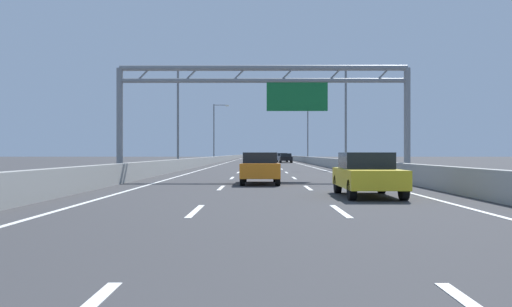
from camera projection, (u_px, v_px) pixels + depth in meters
name	position (u px, v px, depth m)	size (l,w,h in m)	color
ground_plane	(261.00, 161.00, 101.00)	(260.00, 260.00, 0.00)	#38383A
lane_dash_left_1	(195.00, 211.00, 13.52)	(0.16, 3.00, 0.01)	white
lane_dash_left_2	(221.00, 188.00, 22.52)	(0.16, 3.00, 0.01)	white
lane_dash_left_3	(232.00, 178.00, 31.52)	(0.16, 3.00, 0.01)	white
lane_dash_left_4	(238.00, 173.00, 40.52)	(0.16, 3.00, 0.01)	white
lane_dash_left_5	(242.00, 169.00, 49.52)	(0.16, 3.00, 0.01)	white
lane_dash_left_6	(245.00, 167.00, 58.52)	(0.16, 3.00, 0.01)	white
lane_dash_left_7	(247.00, 165.00, 67.52)	(0.16, 3.00, 0.01)	white
lane_dash_left_8	(248.00, 163.00, 76.52)	(0.16, 3.00, 0.01)	white
lane_dash_left_9	(249.00, 162.00, 85.51)	(0.16, 3.00, 0.01)	white
lane_dash_left_10	(250.00, 162.00, 94.51)	(0.16, 3.00, 0.01)	white
lane_dash_left_11	(251.00, 161.00, 103.51)	(0.16, 3.00, 0.01)	white
lane_dash_left_12	(252.00, 160.00, 112.51)	(0.16, 3.00, 0.01)	white
lane_dash_left_13	(252.00, 160.00, 121.51)	(0.16, 3.00, 0.01)	white
lane_dash_left_14	(253.00, 159.00, 130.51)	(0.16, 3.00, 0.01)	white
lane_dash_left_15	(253.00, 159.00, 139.51)	(0.16, 3.00, 0.01)	white
lane_dash_left_16	(254.00, 159.00, 148.51)	(0.16, 3.00, 0.01)	white
lane_dash_left_17	(254.00, 158.00, 157.51)	(0.16, 3.00, 0.01)	white
lane_dash_right_1	(340.00, 211.00, 13.49)	(0.16, 3.00, 0.01)	white
lane_dash_right_2	(308.00, 188.00, 22.49)	(0.16, 3.00, 0.01)	white
lane_dash_right_3	(294.00, 178.00, 31.49)	(0.16, 3.00, 0.01)	white
lane_dash_right_4	(286.00, 173.00, 40.49)	(0.16, 3.00, 0.01)	white
lane_dash_right_5	(282.00, 169.00, 49.49)	(0.16, 3.00, 0.01)	white
lane_dash_right_6	(278.00, 167.00, 58.49)	(0.16, 3.00, 0.01)	white
lane_dash_right_7	(276.00, 165.00, 67.49)	(0.16, 3.00, 0.01)	white
lane_dash_right_8	(274.00, 163.00, 76.49)	(0.16, 3.00, 0.01)	white
lane_dash_right_9	(272.00, 162.00, 85.49)	(0.16, 3.00, 0.01)	white
lane_dash_right_10	(271.00, 162.00, 94.49)	(0.16, 3.00, 0.01)	white
lane_dash_right_11	(270.00, 161.00, 103.49)	(0.16, 3.00, 0.01)	white
lane_dash_right_12	(269.00, 160.00, 112.49)	(0.16, 3.00, 0.01)	white
lane_dash_right_13	(269.00, 160.00, 121.49)	(0.16, 3.00, 0.01)	white
lane_dash_right_14	(268.00, 159.00, 130.49)	(0.16, 3.00, 0.01)	white
lane_dash_right_15	(267.00, 159.00, 139.49)	(0.16, 3.00, 0.01)	white
lane_dash_right_16	(267.00, 159.00, 148.49)	(0.16, 3.00, 0.01)	white
lane_dash_right_17	(266.00, 158.00, 157.49)	(0.16, 3.00, 0.01)	white
edge_line_left	(229.00, 162.00, 89.04)	(0.16, 176.00, 0.01)	white
edge_line_right	(293.00, 162.00, 88.97)	(0.16, 176.00, 0.01)	white
barrier_left	(227.00, 158.00, 111.05)	(0.45, 220.00, 0.95)	#9E9E99
barrier_right	(294.00, 158.00, 110.96)	(0.45, 220.00, 0.95)	#9E9E99
sign_gantry	(268.00, 92.00, 30.35)	(16.40, 0.36, 6.36)	gray
streetlamp_left_mid	(180.00, 110.00, 49.95)	(2.58, 0.28, 9.50)	slate
streetlamp_right_mid	(343.00, 110.00, 49.85)	(2.58, 0.28, 9.50)	slate
streetlamp_left_far	(215.00, 129.00, 89.24)	(2.58, 0.28, 9.50)	slate
streetlamp_right_far	(306.00, 129.00, 89.14)	(2.58, 0.28, 9.50)	slate
black_car	(286.00, 158.00, 82.83)	(1.86, 4.20, 1.42)	black
blue_car	(261.00, 158.00, 83.42)	(1.77, 4.17, 1.43)	#2347AD
orange_car	(260.00, 168.00, 25.71)	(1.78, 4.34, 1.48)	orange
white_car	(275.00, 156.00, 131.80)	(1.78, 4.40, 1.46)	silver
yellow_car	(367.00, 174.00, 18.19)	(1.80, 4.13, 1.47)	yellow
silver_car	(282.00, 157.00, 90.36)	(1.84, 4.48, 1.48)	#A8ADB2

